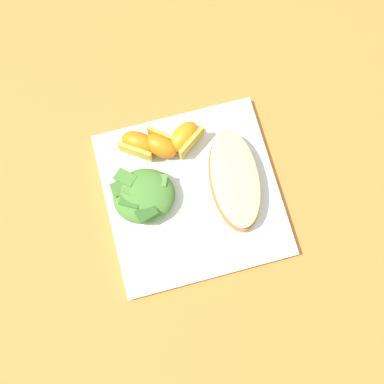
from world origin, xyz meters
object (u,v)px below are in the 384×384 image
object	(u,v)px
cheesy_pizza_bread	(235,180)
orange_wedge_front	(185,137)
orange_wedge_rear	(138,144)
white_plate	(192,194)
orange_wedge_middle	(160,145)
green_salad_pile	(144,196)

from	to	relation	value
cheesy_pizza_bread	orange_wedge_front	world-z (taller)	orange_wedge_front
orange_wedge_rear	white_plate	bearing A→B (deg)	123.38
white_plate	orange_wedge_rear	distance (m)	0.12
white_plate	orange_wedge_middle	bearing A→B (deg)	-71.04
white_plate	green_salad_pile	size ratio (longest dim) A/B	2.80
orange_wedge_front	orange_wedge_middle	distance (m)	0.04
orange_wedge_front	orange_wedge_rear	xyz separation A→B (m)	(0.08, -0.01, 0.00)
green_salad_pile	orange_wedge_middle	size ratio (longest dim) A/B	1.44
orange_wedge_rear	cheesy_pizza_bread	bearing A→B (deg)	143.75
white_plate	orange_wedge_rear	xyz separation A→B (m)	(0.06, -0.10, 0.03)
cheesy_pizza_bread	orange_wedge_front	xyz separation A→B (m)	(0.06, -0.09, 0.00)
orange_wedge_front	orange_wedge_rear	size ratio (longest dim) A/B	1.00
orange_wedge_middle	orange_wedge_rear	xyz separation A→B (m)	(0.03, -0.01, 0.00)
white_plate	green_salad_pile	distance (m)	0.08
orange_wedge_front	cheesy_pizza_bread	bearing A→B (deg)	123.00
green_salad_pile	orange_wedge_front	xyz separation A→B (m)	(-0.09, -0.08, -0.00)
white_plate	cheesy_pizza_bread	world-z (taller)	cheesy_pizza_bread
orange_wedge_middle	cheesy_pizza_bread	bearing A→B (deg)	138.61
green_salad_pile	orange_wedge_front	world-z (taller)	green_salad_pile
white_plate	orange_wedge_middle	distance (m)	0.10
cheesy_pizza_bread	green_salad_pile	xyz separation A→B (m)	(0.15, -0.01, 0.00)
orange_wedge_middle	orange_wedge_front	bearing A→B (deg)	-176.97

